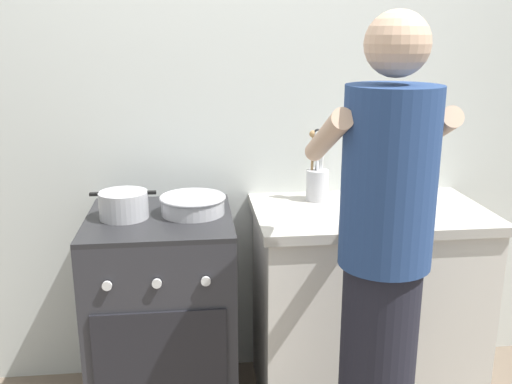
# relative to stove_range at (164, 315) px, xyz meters

# --- Properties ---
(back_wall) EXTENTS (3.20, 0.10, 2.50)m
(back_wall) POSITION_rel_stove_range_xyz_m (0.55, 0.35, 0.80)
(back_wall) COLOR silver
(back_wall) RESTS_ON ground
(countertop) EXTENTS (1.00, 0.60, 0.90)m
(countertop) POSITION_rel_stove_range_xyz_m (0.90, 0.00, 0.00)
(countertop) COLOR silver
(countertop) RESTS_ON ground
(stove_range) EXTENTS (0.60, 0.62, 0.90)m
(stove_range) POSITION_rel_stove_range_xyz_m (0.00, 0.00, 0.00)
(stove_range) COLOR #2D2D33
(stove_range) RESTS_ON ground
(pot) EXTENTS (0.27, 0.20, 0.11)m
(pot) POSITION_rel_stove_range_xyz_m (-0.14, -0.00, 0.51)
(pot) COLOR #B2B2B7
(pot) RESTS_ON stove_range
(mixing_bowl) EXTENTS (0.28, 0.28, 0.08)m
(mixing_bowl) POSITION_rel_stove_range_xyz_m (0.14, 0.02, 0.49)
(mixing_bowl) COLOR #B7B7BC
(mixing_bowl) RESTS_ON stove_range
(utensil_crock) EXTENTS (0.10, 0.10, 0.33)m
(utensil_crock) POSITION_rel_stove_range_xyz_m (0.70, 0.16, 0.56)
(utensil_crock) COLOR silver
(utensil_crock) RESTS_ON countertop
(person) EXTENTS (0.41, 0.50, 1.70)m
(person) POSITION_rel_stove_range_xyz_m (0.76, -0.58, 0.41)
(person) COLOR black
(person) RESTS_ON ground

